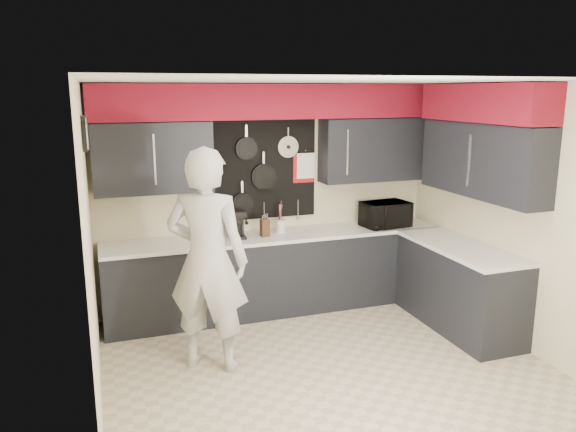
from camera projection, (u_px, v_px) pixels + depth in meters
name	position (u px, v px, depth m)	size (l,w,h in m)	color
ground	(325.00, 365.00, 5.28)	(4.00, 4.00, 0.00)	beige
back_wall_assembly	(273.00, 137.00, 6.31)	(4.00, 0.36, 2.60)	beige
right_wall_assembly	(486.00, 149.00, 5.69)	(0.36, 3.50, 2.60)	beige
left_wall_assembly	(90.00, 247.00, 4.36)	(0.05, 3.50, 2.60)	beige
base_cabinets	(327.00, 276.00, 6.37)	(3.95, 2.20, 0.92)	black
microwave	(385.00, 214.00, 6.71)	(0.54, 0.37, 0.30)	black
knife_block	(265.00, 228.00, 6.28)	(0.09, 0.09, 0.20)	#3C2113
utensil_crock	(280.00, 226.00, 6.46)	(0.11, 0.11, 0.15)	silver
coffee_maker	(237.00, 224.00, 6.21)	(0.18, 0.22, 0.31)	black
person	(207.00, 261.00, 5.03)	(0.75, 0.49, 2.06)	beige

